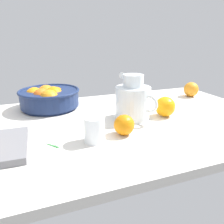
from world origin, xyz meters
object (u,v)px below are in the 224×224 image
object	(u,v)px
fruit_bowl	(49,97)
loose_orange_4	(165,107)
juice_pitcher	(133,103)
loose_orange_2	(191,89)
juice_glass	(94,131)
spoon	(128,100)
loose_orange_0	(123,125)

from	to	relation	value
fruit_bowl	loose_orange_4	xyz separation A→B (cm)	(45.68, -29.27, -1.09)
juice_pitcher	loose_orange_2	world-z (taller)	juice_pitcher
loose_orange_4	fruit_bowl	bearing A→B (deg)	147.35
juice_glass	loose_orange_2	xyz separation A→B (cm)	(68.15, 35.72, 0.41)
spoon	loose_orange_4	bearing A→B (deg)	-79.54
fruit_bowl	juice_pitcher	size ratio (longest dim) A/B	1.48
fruit_bowl	loose_orange_2	xyz separation A→B (cm)	(78.42, -6.19, -1.31)
fruit_bowl	loose_orange_0	distance (cm)	45.67
fruit_bowl	loose_orange_2	world-z (taller)	fruit_bowl
juice_pitcher	loose_orange_2	distance (cm)	51.50
fruit_bowl	loose_orange_0	size ratio (longest dim) A/B	3.89
fruit_bowl	loose_orange_2	bearing A→B (deg)	-4.51
loose_orange_0	spoon	xyz separation A→B (cm)	(19.46, 38.66, -3.23)
loose_orange_2	spoon	distance (cm)	38.25
juice_pitcher	loose_orange_4	size ratio (longest dim) A/B	2.22
fruit_bowl	juice_pitcher	distance (cm)	41.53
fruit_bowl	juice_pitcher	bearing A→B (deg)	-40.77
loose_orange_0	loose_orange_2	bearing A→B (deg)	30.87
loose_orange_0	loose_orange_2	xyz separation A→B (cm)	(57.27, 34.24, 0.45)
loose_orange_0	loose_orange_2	distance (cm)	66.73
juice_pitcher	loose_orange_4	bearing A→B (deg)	-8.63
loose_orange_0	loose_orange_2	world-z (taller)	loose_orange_2
juice_pitcher	loose_orange_0	world-z (taller)	juice_pitcher
juice_glass	spoon	distance (cm)	50.42
loose_orange_2	loose_orange_4	distance (cm)	40.06
juice_pitcher	fruit_bowl	bearing A→B (deg)	139.23
juice_glass	loose_orange_4	size ratio (longest dim) A/B	0.98
juice_glass	loose_orange_4	bearing A→B (deg)	19.65
loose_orange_0	spoon	bearing A→B (deg)	63.28
juice_glass	loose_orange_0	bearing A→B (deg)	7.76
juice_pitcher	loose_orange_4	distance (cm)	14.62
juice_pitcher	juice_glass	distance (cm)	26.01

